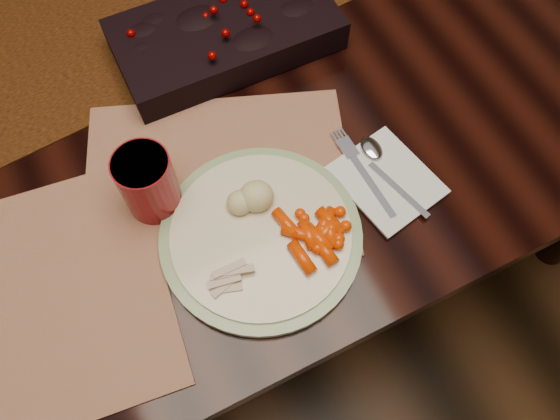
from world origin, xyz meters
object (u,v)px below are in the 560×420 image
dining_table (224,186)px  napkin (386,180)px  placemat_main (218,177)px  mashed_potatoes (242,199)px  red_cup (148,183)px  turkey_shreds (229,276)px  baby_carrots (305,236)px  dinner_plate (261,235)px  centerpiece (225,30)px

dining_table → napkin: size_ratio=12.01×
placemat_main → mashed_potatoes: 0.08m
dining_table → red_cup: size_ratio=16.06×
placemat_main → red_cup: 0.12m
turkey_shreds → mashed_potatoes: bearing=56.0°
baby_carrots → turkey_shreds: 0.12m
placemat_main → turkey_shreds: (-0.05, -0.16, 0.02)m
dining_table → baby_carrots: bearing=-87.6°
dinner_plate → mashed_potatoes: 0.06m
red_cup → baby_carrots: bearing=-43.5°
centerpiece → dining_table: bearing=-141.2°
baby_carrots → red_cup: (-0.17, 0.16, 0.03)m
dining_table → mashed_potatoes: 0.49m
placemat_main → mashed_potatoes: mashed_potatoes is taller
mashed_potatoes → red_cup: red_cup is taller
centerpiece → turkey_shreds: (-0.17, -0.40, -0.01)m
dining_table → red_cup: 0.50m
mashed_potatoes → red_cup: size_ratio=0.78×
dining_table → dinner_plate: (-0.04, -0.31, 0.39)m
turkey_shreds → red_cup: size_ratio=0.58×
dinner_plate → mashed_potatoes: size_ratio=3.41×
napkin → baby_carrots: bearing=-178.5°
mashed_potatoes → turkey_shreds: 0.11m
dining_table → baby_carrots: 0.53m
turkey_shreds → napkin: 0.29m
centerpiece → turkey_shreds: centerpiece is taller
dining_table → mashed_potatoes: size_ratio=20.63×
placemat_main → dinner_plate: dinner_plate is taller
dining_table → turkey_shreds: bearing=-106.9°
centerpiece → mashed_potatoes: 0.33m
placemat_main → red_cup: red_cup is taller
placemat_main → red_cup: size_ratio=3.67×
dinner_plate → mashed_potatoes: mashed_potatoes is taller
mashed_potatoes → red_cup: bearing=146.8°
napkin → red_cup: (-0.33, 0.13, 0.05)m
centerpiece → baby_carrots: 0.40m
mashed_potatoes → turkey_shreds: (-0.06, -0.09, -0.02)m
red_cup → napkin: bearing=-20.7°
placemat_main → mashed_potatoes: size_ratio=4.71×
centerpiece → placemat_main: size_ratio=0.92×
baby_carrots → red_cup: red_cup is taller
dinner_plate → turkey_shreds: 0.08m
baby_carrots → red_cup: size_ratio=0.97×
centerpiece → red_cup: 0.32m
dining_table → placemat_main: size_ratio=4.38×
turkey_shreds → napkin: turkey_shreds is taller
dining_table → baby_carrots: (0.01, -0.34, 0.40)m
dining_table → placemat_main: placemat_main is taller
napkin → dining_table: bearing=109.1°
red_cup → centerpiece: bearing=46.5°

